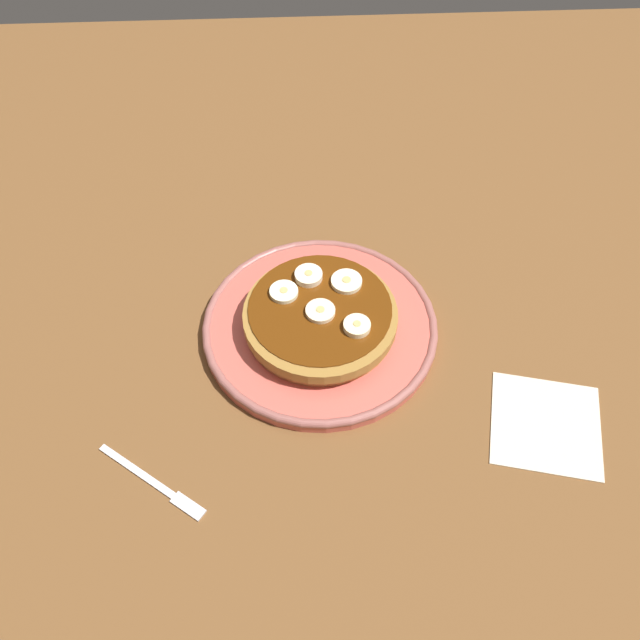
# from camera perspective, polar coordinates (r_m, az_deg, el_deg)

# --- Properties ---
(ground_plane) EXTENTS (1.40, 1.40, 0.03)m
(ground_plane) POSITION_cam_1_polar(r_m,az_deg,el_deg) (0.79, 0.00, -1.59)
(ground_plane) COLOR brown
(plate) EXTENTS (0.26, 0.26, 0.02)m
(plate) POSITION_cam_1_polar(r_m,az_deg,el_deg) (0.77, 0.00, -0.53)
(plate) COLOR #CC594C
(plate) RESTS_ON ground_plane
(pancake_stack) EXTENTS (0.18, 0.18, 0.03)m
(pancake_stack) POSITION_cam_1_polar(r_m,az_deg,el_deg) (0.75, 0.05, 0.27)
(pancake_stack) COLOR #B6733C
(pancake_stack) RESTS_ON plate
(banana_slice_0) EXTENTS (0.03, 0.03, 0.01)m
(banana_slice_0) POSITION_cam_1_polar(r_m,az_deg,el_deg) (0.74, -0.19, 0.70)
(banana_slice_0) COLOR #FAE1B3
(banana_slice_0) RESTS_ON pancake_stack
(banana_slice_1) EXTENTS (0.03, 0.03, 0.01)m
(banana_slice_1) POSITION_cam_1_polar(r_m,az_deg,el_deg) (0.77, -0.96, 3.67)
(banana_slice_1) COLOR #F9E4BF
(banana_slice_1) RESTS_ON pancake_stack
(banana_slice_2) EXTENTS (0.03, 0.03, 0.01)m
(banana_slice_2) POSITION_cam_1_polar(r_m,az_deg,el_deg) (0.76, -3.02, 2.31)
(banana_slice_2) COLOR #F5EFC1
(banana_slice_2) RESTS_ON pancake_stack
(banana_slice_3) EXTENTS (0.03, 0.03, 0.01)m
(banana_slice_3) POSITION_cam_1_polar(r_m,az_deg,el_deg) (0.77, 2.21, 3.17)
(banana_slice_3) COLOR #FAEDBE
(banana_slice_3) RESTS_ON pancake_stack
(banana_slice_4) EXTENTS (0.03, 0.03, 0.01)m
(banana_slice_4) POSITION_cam_1_polar(r_m,az_deg,el_deg) (0.73, 3.08, -0.53)
(banana_slice_4) COLOR #FEE7B4
(banana_slice_4) RESTS_ON pancake_stack
(napkin) EXTENTS (0.13, 0.13, 0.00)m
(napkin) POSITION_cam_1_polar(r_m,az_deg,el_deg) (0.75, 18.23, -8.21)
(napkin) COLOR beige
(napkin) RESTS_ON ground_plane
(fork) EXTENTS (0.11, 0.08, 0.01)m
(fork) POSITION_cam_1_polar(r_m,az_deg,el_deg) (0.70, -13.39, -13.11)
(fork) COLOR silver
(fork) RESTS_ON ground_plane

